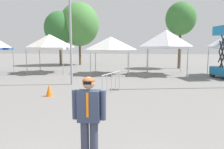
{
  "coord_description": "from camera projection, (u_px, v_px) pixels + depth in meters",
  "views": [
    {
      "loc": [
        0.74,
        -2.56,
        2.32
      ],
      "look_at": [
        -0.04,
        5.22,
        1.3
      ],
      "focal_mm": 33.54,
      "sensor_mm": 36.0,
      "label": 1
    }
  ],
  "objects": [
    {
      "name": "crowd_barrier_mid_lot",
      "position": [
        112.0,
        79.0,
        10.35
      ],
      "size": [
        0.73,
        2.0,
        1.08
      ],
      "color": "#B7BABF",
      "rests_on": "ground"
    },
    {
      "name": "canopy_tent_far_right",
      "position": [
        50.0,
        42.0,
        18.84
      ],
      "size": [
        3.48,
        3.48,
        3.48
      ],
      "color": "#9E9EA3",
      "rests_on": "ground"
    },
    {
      "name": "canopy_tent_left_of_center",
      "position": [
        111.0,
        44.0,
        18.01
      ],
      "size": [
        3.38,
        3.38,
        3.22
      ],
      "color": "#9E9EA3",
      "rests_on": "ground"
    },
    {
      "name": "person_foreground",
      "position": [
        89.0,
        115.0,
        3.98
      ],
      "size": [
        0.65,
        0.26,
        1.78
      ],
      "color": "#33384C",
      "rests_on": "ground"
    },
    {
      "name": "traffic_cone_lot_center",
      "position": [
        49.0,
        90.0,
        9.96
      ],
      "size": [
        0.32,
        0.32,
        0.6
      ],
      "primitive_type": "cone",
      "color": "orange",
      "rests_on": "ground"
    },
    {
      "name": "tree_behind_tents_left",
      "position": [
        60.0,
        28.0,
        26.3
      ],
      "size": [
        3.83,
        3.83,
        6.8
      ],
      "color": "brown",
      "rests_on": "ground"
    },
    {
      "name": "light_pole_opposite_side",
      "position": [
        70.0,
        0.0,
        12.49
      ],
      "size": [
        0.36,
        0.36,
        9.08
      ],
      "color": "#9E9EA3",
      "rests_on": "ground"
    },
    {
      "name": "canopy_tent_center",
      "position": [
        166.0,
        39.0,
        17.51
      ],
      "size": [
        3.29,
        3.29,
        3.76
      ],
      "color": "#9E9EA3",
      "rests_on": "ground"
    },
    {
      "name": "tree_behind_tents_right",
      "position": [
        181.0,
        19.0,
        22.37
      ],
      "size": [
        3.2,
        3.2,
        7.13
      ],
      "color": "brown",
      "rests_on": "ground"
    },
    {
      "name": "tree_behind_tents_center",
      "position": [
        79.0,
        24.0,
        26.99
      ],
      "size": [
        5.05,
        5.05,
        8.03
      ],
      "color": "brown",
      "rests_on": "ground"
    }
  ]
}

